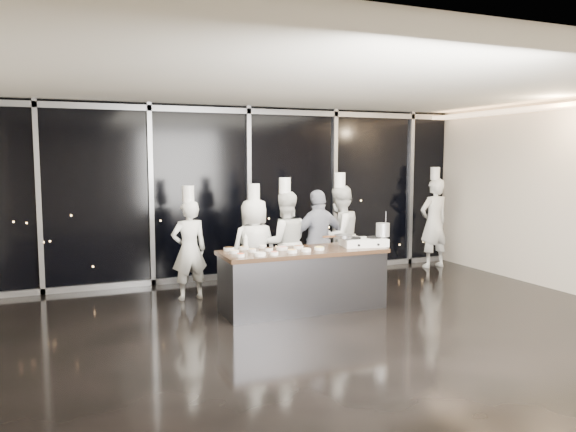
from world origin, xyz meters
The scene contains 15 objects.
ground centered at (0.00, 0.00, 0.00)m, with size 9.00×9.00×0.00m, color black.
room_shell centered at (0.18, 0.00, 2.25)m, with size 9.02×7.02×3.21m.
window_wall centered at (0.00, 3.43, 1.60)m, with size 8.90×0.11×3.20m.
demo_counter centered at (0.00, 0.90, 0.45)m, with size 2.46×0.86×0.90m.
stove centered at (1.00, 0.86, 0.96)m, with size 0.73×0.52×0.14m.
frying_pan centered at (0.66, 0.90, 1.06)m, with size 0.50×0.32×0.05m.
stock_pot centered at (1.30, 0.80, 1.14)m, with size 0.21×0.21×0.21m, color #BABABD.
prep_bowls centered at (-0.51, 0.93, 0.93)m, with size 1.39×0.75×0.05m.
squeeze_bottle centered at (-0.78, 1.24, 1.01)m, with size 0.07×0.07×0.24m.
chef_far_left centered at (-1.42, 2.16, 0.82)m, with size 0.61×0.44×1.81m.
chef_left centered at (-0.43, 1.86, 0.82)m, with size 0.84×0.60×1.84m.
chef_center centered at (0.12, 1.90, 0.86)m, with size 0.91×0.75×1.93m.
guest centered at (0.70, 1.82, 0.86)m, with size 1.04×0.50×1.72m.
chef_right centered at (1.21, 2.06, 0.89)m, with size 1.05×0.94×1.99m.
chef_side centered at (3.81, 2.85, 0.93)m, with size 0.70×0.49×2.06m.
Camera 1 is at (-3.33, -6.56, 2.26)m, focal length 35.00 mm.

